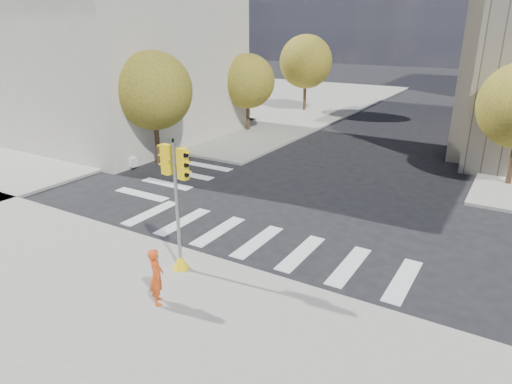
% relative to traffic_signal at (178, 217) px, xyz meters
% --- Properties ---
extents(ground, '(160.00, 160.00, 0.00)m').
position_rel_traffic_signal_xyz_m(ground, '(1.11, 5.23, -1.99)').
color(ground, black).
rests_on(ground, ground).
extents(sidewalk_far_left, '(28.00, 40.00, 0.15)m').
position_rel_traffic_signal_xyz_m(sidewalk_far_left, '(-18.89, 31.23, -1.91)').
color(sidewalk_far_left, gray).
rests_on(sidewalk_far_left, ground).
extents(classical_building, '(19.00, 15.00, 12.70)m').
position_rel_traffic_signal_xyz_m(classical_building, '(-18.89, 13.23, 4.46)').
color(classical_building, beige).
rests_on(classical_building, ground).
extents(tree_lw_near, '(4.40, 4.40, 6.41)m').
position_rel_traffic_signal_xyz_m(tree_lw_near, '(-9.39, 9.23, 2.22)').
color(tree_lw_near, '#382616').
rests_on(tree_lw_near, ground).
extents(tree_lw_mid, '(4.00, 4.00, 5.77)m').
position_rel_traffic_signal_xyz_m(tree_lw_mid, '(-9.39, 19.23, 1.78)').
color(tree_lw_mid, '#382616').
rests_on(tree_lw_mid, ground).
extents(tree_lw_far, '(4.80, 4.80, 6.95)m').
position_rel_traffic_signal_xyz_m(tree_lw_far, '(-9.39, 29.23, 2.55)').
color(tree_lw_far, '#382616').
rests_on(tree_lw_far, ground).
extents(traffic_signal, '(1.08, 0.56, 4.35)m').
position_rel_traffic_signal_xyz_m(traffic_signal, '(0.00, 0.00, 0.00)').
color(traffic_signal, yellow).
rests_on(traffic_signal, sidewalk_near).
extents(photographer, '(0.72, 0.73, 1.70)m').
position_rel_traffic_signal_xyz_m(photographer, '(0.71, -1.85, -0.99)').
color(photographer, '#E34C15').
rests_on(photographer, sidewalk_near).
extents(planter_wall, '(6.01, 0.50, 0.50)m').
position_rel_traffic_signal_xyz_m(planter_wall, '(-12.61, 7.52, -1.59)').
color(planter_wall, white).
rests_on(planter_wall, sidewalk_left_near).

